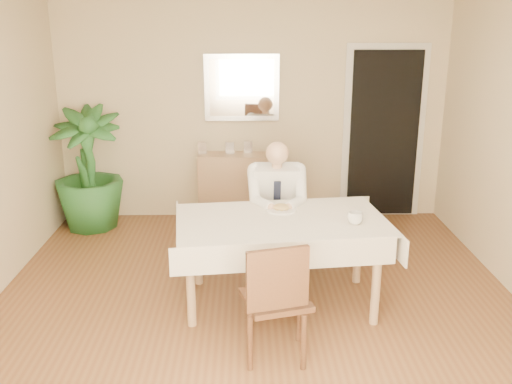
{
  "coord_description": "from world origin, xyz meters",
  "views": [
    {
      "loc": [
        -0.09,
        -4.13,
        2.33
      ],
      "look_at": [
        0.0,
        0.35,
        0.95
      ],
      "focal_mm": 40.0,
      "sensor_mm": 36.0,
      "label": 1
    }
  ],
  "objects_px": {
    "chair_near": "(276,296)",
    "potted_palm": "(88,169)",
    "dining_table": "(281,229)",
    "seated_man": "(277,203)",
    "sideboard": "(242,187)",
    "chair_far": "(275,212)",
    "coffee_mug": "(355,218)"
  },
  "relations": [
    {
      "from": "dining_table",
      "to": "potted_palm",
      "type": "height_order",
      "value": "potted_palm"
    },
    {
      "from": "dining_table",
      "to": "seated_man",
      "type": "bearing_deg",
      "value": 83.49
    },
    {
      "from": "chair_near",
      "to": "chair_far",
      "type": "bearing_deg",
      "value": 71.73
    },
    {
      "from": "dining_table",
      "to": "sideboard",
      "type": "xyz_separation_m",
      "value": [
        -0.33,
        2.08,
        -0.27
      ]
    },
    {
      "from": "chair_near",
      "to": "seated_man",
      "type": "height_order",
      "value": "seated_man"
    },
    {
      "from": "seated_man",
      "to": "sideboard",
      "type": "distance_m",
      "value": 1.55
    },
    {
      "from": "seated_man",
      "to": "chair_near",
      "type": "bearing_deg",
      "value": -93.31
    },
    {
      "from": "chair_near",
      "to": "coffee_mug",
      "type": "distance_m",
      "value": 1.04
    },
    {
      "from": "dining_table",
      "to": "seated_man",
      "type": "height_order",
      "value": "seated_man"
    },
    {
      "from": "dining_table",
      "to": "potted_palm",
      "type": "bearing_deg",
      "value": 131.48
    },
    {
      "from": "chair_near",
      "to": "seated_man",
      "type": "bearing_deg",
      "value": 71.19
    },
    {
      "from": "coffee_mug",
      "to": "sideboard",
      "type": "distance_m",
      "value": 2.42
    },
    {
      "from": "dining_table",
      "to": "coffee_mug",
      "type": "relative_size",
      "value": 14.93
    },
    {
      "from": "seated_man",
      "to": "coffee_mug",
      "type": "height_order",
      "value": "seated_man"
    },
    {
      "from": "chair_far",
      "to": "coffee_mug",
      "type": "distance_m",
      "value": 1.2
    },
    {
      "from": "sideboard",
      "to": "chair_near",
      "type": "bearing_deg",
      "value": -79.78
    },
    {
      "from": "chair_far",
      "to": "sideboard",
      "type": "height_order",
      "value": "chair_far"
    },
    {
      "from": "chair_far",
      "to": "chair_near",
      "type": "xyz_separation_m",
      "value": [
        -0.08,
        -1.75,
        0.0
      ]
    },
    {
      "from": "seated_man",
      "to": "potted_palm",
      "type": "height_order",
      "value": "potted_palm"
    },
    {
      "from": "coffee_mug",
      "to": "potted_palm",
      "type": "bearing_deg",
      "value": 143.08
    },
    {
      "from": "dining_table",
      "to": "chair_far",
      "type": "distance_m",
      "value": 0.9
    },
    {
      "from": "potted_palm",
      "to": "dining_table",
      "type": "bearing_deg",
      "value": -42.02
    },
    {
      "from": "chair_near",
      "to": "sideboard",
      "type": "xyz_separation_m",
      "value": [
        -0.24,
        2.95,
        -0.11
      ]
    },
    {
      "from": "chair_far",
      "to": "sideboard",
      "type": "bearing_deg",
      "value": 106.48
    },
    {
      "from": "chair_far",
      "to": "potted_palm",
      "type": "xyz_separation_m",
      "value": [
        -2.06,
        0.98,
        0.19
      ]
    },
    {
      "from": "sideboard",
      "to": "potted_palm",
      "type": "height_order",
      "value": "potted_palm"
    },
    {
      "from": "dining_table",
      "to": "sideboard",
      "type": "relative_size",
      "value": 1.82
    },
    {
      "from": "chair_far",
      "to": "seated_man",
      "type": "bearing_deg",
      "value": -88.8
    },
    {
      "from": "chair_near",
      "to": "seated_man",
      "type": "relative_size",
      "value": 0.72
    },
    {
      "from": "potted_palm",
      "to": "chair_far",
      "type": "bearing_deg",
      "value": -25.36
    },
    {
      "from": "chair_near",
      "to": "potted_palm",
      "type": "relative_size",
      "value": 0.65
    },
    {
      "from": "dining_table",
      "to": "sideboard",
      "type": "height_order",
      "value": "sideboard"
    }
  ]
}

